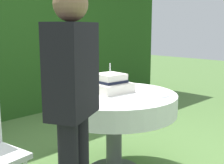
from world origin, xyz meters
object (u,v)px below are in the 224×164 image
Objects in this scene: cake_table at (114,105)px; napkin_stack at (80,102)px; serving_plate_near at (111,84)px; standing_person at (73,103)px; serving_plate_far at (162,96)px; wedding_cake at (110,84)px.

napkin_stack reaches higher than cake_table.
standing_person is (-1.16, -0.84, 0.15)m from serving_plate_near.
napkin_stack is (-0.66, 0.33, 0.00)m from serving_plate_far.
napkin_stack is at bearing 153.54° from serving_plate_far.
serving_plate_near is at bearing 27.88° from napkin_stack.
wedding_cake reaches higher than serving_plate_far.
cake_table is 0.72× the size of standing_person.
serving_plate_near is at bearing 48.69° from cake_table.
serving_plate_near is at bearing 83.38° from serving_plate_far.
standing_person is (-0.90, -0.59, 0.08)m from wedding_cake.
wedding_cake is 0.50m from serving_plate_far.
standing_person is (-0.42, -0.45, 0.15)m from napkin_stack.
wedding_cake reaches higher than napkin_stack.
serving_plate_far is at bearing -68.85° from wedding_cake.
serving_plate_far is 0.08× the size of standing_person.
cake_table is 9.45× the size of serving_plate_far.
napkin_stack is at bearing -173.63° from cake_table.
serving_plate_near is (0.26, 0.25, -0.07)m from wedding_cake.
napkin_stack is at bearing 46.78° from standing_person.
serving_plate_near is 0.84m from napkin_stack.
cake_table is at bearing -113.22° from wedding_cake.
serving_plate_near is at bearing 35.89° from standing_person.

